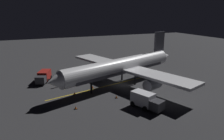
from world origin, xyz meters
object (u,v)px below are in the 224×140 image
at_px(catering_truck, 146,101).
at_px(ground_crew_worker, 58,83).
at_px(baggage_truck, 44,77).
at_px(traffic_cone_under_wing, 75,93).
at_px(airliner, 123,67).
at_px(traffic_cone_far, 76,108).
at_px(traffic_cone_near_left, 92,87).
at_px(traffic_cone_near_right, 116,97).

distance_m(catering_truck, ground_crew_worker, 19.49).
height_order(baggage_truck, traffic_cone_under_wing, baggage_truck).
distance_m(catering_truck, traffic_cone_under_wing, 13.93).
xyz_separation_m(airliner, baggage_truck, (8.32, 15.52, -2.70)).
relative_size(baggage_truck, catering_truck, 1.01).
distance_m(traffic_cone_under_wing, traffic_cone_far, 6.33).
bearing_deg(traffic_cone_far, ground_crew_worker, 4.78).
bearing_deg(ground_crew_worker, airliner, -105.06).
bearing_deg(airliner, baggage_truck, 61.81).
height_order(traffic_cone_near_left, traffic_cone_near_right, same).
bearing_deg(traffic_cone_near_left, baggage_truck, 46.69).
bearing_deg(airliner, ground_crew_worker, 74.94).
height_order(airliner, traffic_cone_near_left, airliner).
relative_size(traffic_cone_near_left, traffic_cone_far, 1.00).
relative_size(airliner, traffic_cone_near_left, 60.82).
height_order(airliner, traffic_cone_near_right, airliner).
distance_m(ground_crew_worker, traffic_cone_under_wing, 5.85).
height_order(traffic_cone_near_left, traffic_cone_under_wing, same).
bearing_deg(traffic_cone_near_right, ground_crew_worker, 41.35).
distance_m(baggage_truck, traffic_cone_near_right, 18.55).
bearing_deg(traffic_cone_near_right, traffic_cone_far, 100.58).
relative_size(traffic_cone_near_left, traffic_cone_near_right, 1.00).
distance_m(traffic_cone_near_left, traffic_cone_near_right, 7.05).
distance_m(traffic_cone_near_left, traffic_cone_under_wing, 4.61).
bearing_deg(ground_crew_worker, traffic_cone_near_right, -138.65).
xyz_separation_m(ground_crew_worker, traffic_cone_far, (-11.56, -0.97, -0.64)).
height_order(baggage_truck, traffic_cone_near_right, baggage_truck).
height_order(catering_truck, traffic_cone_under_wing, catering_truck).
bearing_deg(baggage_truck, airliner, -118.19).
relative_size(traffic_cone_near_right, traffic_cone_far, 1.00).
relative_size(airliner, baggage_truck, 5.70).
bearing_deg(traffic_cone_under_wing, baggage_truck, 24.00).
height_order(traffic_cone_near_right, traffic_cone_under_wing, same).
height_order(baggage_truck, ground_crew_worker, baggage_truck).
bearing_deg(traffic_cone_near_left, traffic_cone_near_right, -160.03).
height_order(airliner, traffic_cone_under_wing, airliner).
relative_size(airliner, catering_truck, 5.73).
bearing_deg(catering_truck, baggage_truck, 33.98).
relative_size(catering_truck, traffic_cone_far, 10.61).
xyz_separation_m(catering_truck, traffic_cone_far, (4.14, 10.57, -1.04)).
distance_m(baggage_truck, traffic_cone_near_left, 11.99).
height_order(catering_truck, traffic_cone_near_left, catering_truck).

